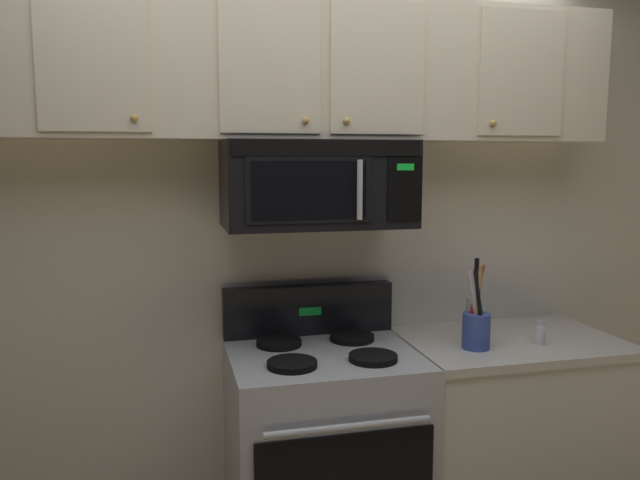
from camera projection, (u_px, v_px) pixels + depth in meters
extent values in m
cube|color=silver|center=(304.00, 232.00, 2.82)|extent=(5.20, 0.10, 2.70)
cube|color=#B7BABF|center=(324.00, 458.00, 2.58)|extent=(0.76, 0.64, 0.90)
cylinder|color=#B7BABF|center=(349.00, 427.00, 2.20)|extent=(0.61, 0.03, 0.03)
cube|color=black|center=(308.00, 310.00, 2.78)|extent=(0.76, 0.07, 0.22)
cube|color=#19D83F|center=(310.00, 311.00, 2.74)|extent=(0.10, 0.00, 0.04)
cylinder|color=black|center=(292.00, 364.00, 2.35)|extent=(0.19, 0.19, 0.02)
cylinder|color=black|center=(373.00, 357.00, 2.42)|extent=(0.19, 0.19, 0.02)
cylinder|color=black|center=(279.00, 343.00, 2.61)|extent=(0.19, 0.19, 0.02)
cylinder|color=black|center=(352.00, 337.00, 2.69)|extent=(0.19, 0.19, 0.02)
cube|color=black|center=(317.00, 184.00, 2.55)|extent=(0.76, 0.39, 0.35)
cube|color=black|center=(329.00, 148.00, 2.34)|extent=(0.73, 0.01, 0.06)
cube|color=black|center=(310.00, 190.00, 2.34)|extent=(0.49, 0.01, 0.25)
cube|color=black|center=(310.00, 190.00, 2.34)|extent=(0.44, 0.01, 0.22)
cube|color=black|center=(405.00, 189.00, 2.43)|extent=(0.14, 0.01, 0.25)
cube|color=#19D83F|center=(406.00, 167.00, 2.42)|extent=(0.07, 0.00, 0.03)
cylinder|color=#B7BABF|center=(360.00, 190.00, 2.37)|extent=(0.02, 0.02, 0.23)
cube|color=beige|center=(315.00, 72.00, 2.52)|extent=(2.50, 0.33, 0.55)
cube|color=beige|center=(93.00, 57.00, 2.16)|extent=(0.38, 0.01, 0.51)
sphere|color=tan|center=(134.00, 118.00, 2.20)|extent=(0.03, 0.03, 0.03)
cube|color=beige|center=(270.00, 64.00, 2.31)|extent=(0.38, 0.01, 0.51)
sphere|color=tan|center=(306.00, 120.00, 2.35)|extent=(0.03, 0.03, 0.03)
cube|color=beige|center=(378.00, 68.00, 2.41)|extent=(0.38, 0.01, 0.51)
sphere|color=tan|center=(347.00, 121.00, 2.39)|extent=(0.03, 0.03, 0.03)
cube|color=beige|center=(522.00, 73.00, 2.55)|extent=(0.38, 0.01, 0.51)
sphere|color=tan|center=(493.00, 123.00, 2.54)|extent=(0.03, 0.03, 0.03)
cube|color=white|center=(506.00, 439.00, 2.79)|extent=(0.90, 0.62, 0.86)
cube|color=beige|center=(510.00, 342.00, 2.73)|extent=(0.93, 0.65, 0.03)
cylinder|color=#384C9E|center=(476.00, 331.00, 2.57)|extent=(0.11, 0.11, 0.15)
cylinder|color=teal|center=(478.00, 301.00, 2.57)|extent=(0.06, 0.06, 0.24)
cylinder|color=silver|center=(476.00, 300.00, 2.55)|extent=(0.06, 0.06, 0.25)
cylinder|color=black|center=(479.00, 301.00, 2.54)|extent=(0.03, 0.07, 0.25)
cylinder|color=#A87A47|center=(478.00, 298.00, 2.55)|extent=(0.05, 0.04, 0.27)
cylinder|color=red|center=(475.00, 297.00, 2.56)|extent=(0.08, 0.02, 0.27)
cylinder|color=#BCBCC1|center=(474.00, 301.00, 2.55)|extent=(0.06, 0.02, 0.24)
cylinder|color=black|center=(476.00, 294.00, 2.57)|extent=(0.05, 0.08, 0.29)
cylinder|color=white|center=(540.00, 334.00, 2.62)|extent=(0.04, 0.04, 0.09)
cylinder|color=#B7BABF|center=(540.00, 322.00, 2.62)|extent=(0.04, 0.04, 0.02)
cylinder|color=#B7B2A8|center=(471.00, 317.00, 2.75)|extent=(0.05, 0.05, 0.17)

